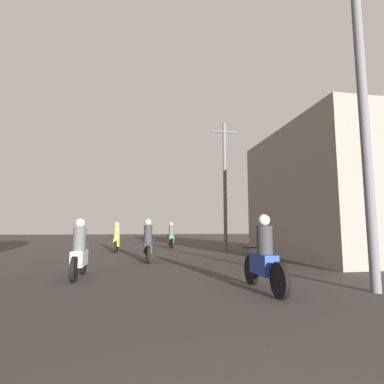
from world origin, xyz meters
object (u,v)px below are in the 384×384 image
(motorcycle_black, at_px, (148,245))
(building_right_near, at_px, (329,194))
(motorcycle_yellow, at_px, (117,240))
(motorcycle_green, at_px, (171,237))
(utility_pole_far, at_px, (225,183))
(utility_pole_near, at_px, (362,85))
(motorcycle_white, at_px, (79,254))
(motorcycle_blue, at_px, (264,260))

(motorcycle_black, relative_size, building_right_near, 0.27)
(motorcycle_yellow, xyz_separation_m, motorcycle_green, (3.27, 3.00, 0.02))
(utility_pole_far, bearing_deg, utility_pole_near, -90.64)
(motorcycle_black, relative_size, utility_pole_near, 0.24)
(utility_pole_far, bearing_deg, motorcycle_yellow, 175.83)
(motorcycle_white, bearing_deg, motorcycle_green, 81.90)
(motorcycle_white, relative_size, motorcycle_green, 0.93)
(motorcycle_yellow, distance_m, utility_pole_far, 6.76)
(utility_pole_near, bearing_deg, motorcycle_green, 100.15)
(motorcycle_yellow, bearing_deg, building_right_near, -29.02)
(motorcycle_white, height_order, building_right_near, building_right_near)
(motorcycle_yellow, bearing_deg, motorcycle_white, -93.38)
(motorcycle_yellow, height_order, building_right_near, building_right_near)
(motorcycle_blue, height_order, motorcycle_yellow, motorcycle_yellow)
(motorcycle_black, distance_m, building_right_near, 8.10)
(motorcycle_blue, relative_size, motorcycle_green, 1.03)
(motorcycle_yellow, distance_m, utility_pole_near, 13.25)
(motorcycle_green, bearing_deg, motorcycle_black, -102.73)
(motorcycle_black, xyz_separation_m, building_right_near, (7.82, -0.11, 2.12))
(motorcycle_blue, distance_m, utility_pole_far, 11.08)
(building_right_near, distance_m, utility_pole_far, 5.77)
(motorcycle_blue, distance_m, building_right_near, 8.37)
(motorcycle_black, relative_size, utility_pole_far, 0.28)
(motorcycle_blue, distance_m, motorcycle_green, 13.80)
(motorcycle_white, height_order, utility_pole_far, utility_pole_far)
(motorcycle_blue, bearing_deg, motorcycle_white, 145.61)
(motorcycle_blue, relative_size, building_right_near, 0.28)
(motorcycle_white, height_order, motorcycle_black, motorcycle_black)
(motorcycle_yellow, xyz_separation_m, utility_pole_near, (5.82, -11.30, 3.72))
(utility_pole_near, distance_m, utility_pole_far, 10.88)
(motorcycle_white, bearing_deg, building_right_near, 29.11)
(motorcycle_blue, xyz_separation_m, motorcycle_black, (-2.18, 5.92, 0.01))
(motorcycle_blue, height_order, motorcycle_green, motorcycle_green)
(building_right_near, bearing_deg, utility_pole_near, -118.99)
(motorcycle_green, relative_size, utility_pole_far, 0.27)
(motorcycle_yellow, height_order, utility_pole_near, utility_pole_near)
(motorcycle_blue, height_order, motorcycle_black, motorcycle_black)
(motorcycle_blue, xyz_separation_m, motorcycle_white, (-4.05, 2.36, -0.02))
(motorcycle_green, xyz_separation_m, utility_pole_far, (2.68, -3.44, 3.17))
(motorcycle_yellow, relative_size, utility_pole_far, 0.26)
(motorcycle_green, xyz_separation_m, building_right_near, (6.06, -7.99, 2.10))
(motorcycle_black, distance_m, utility_pole_near, 8.59)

